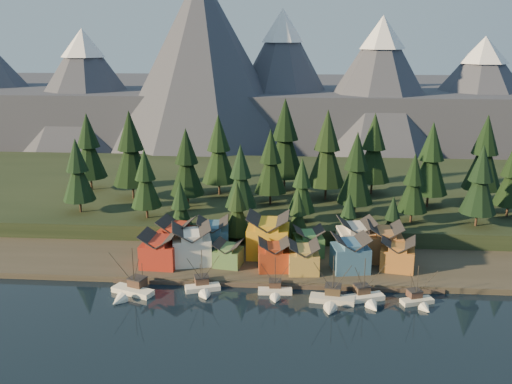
# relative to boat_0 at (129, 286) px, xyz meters

# --- Properties ---
(ground) EXTENTS (500.00, 500.00, 0.00)m
(ground) POSITION_rel_boat_0_xyz_m (33.89, -8.14, -2.43)
(ground) COLOR black
(ground) RESTS_ON ground
(shore_strip) EXTENTS (400.00, 50.00, 1.50)m
(shore_strip) POSITION_rel_boat_0_xyz_m (33.89, 31.86, -1.68)
(shore_strip) COLOR #332F25
(shore_strip) RESTS_ON ground
(hillside) EXTENTS (420.00, 100.00, 6.00)m
(hillside) POSITION_rel_boat_0_xyz_m (33.89, 81.86, 0.57)
(hillside) COLOR black
(hillside) RESTS_ON ground
(dock) EXTENTS (80.00, 4.00, 1.00)m
(dock) POSITION_rel_boat_0_xyz_m (33.89, 8.36, -1.93)
(dock) COLOR #4B4036
(dock) RESTS_ON ground
(mountain_ridge) EXTENTS (560.00, 190.00, 90.00)m
(mountain_ridge) POSITION_rel_boat_0_xyz_m (29.69, 205.45, 23.63)
(mountain_ridge) COLOR #404453
(mountain_ridge) RESTS_ON ground
(boat_0) EXTENTS (10.97, 11.54, 12.58)m
(boat_0) POSITION_rel_boat_0_xyz_m (0.00, 0.00, 0.00)
(boat_0) COLOR white
(boat_0) RESTS_ON ground
(boat_1) EXTENTS (8.98, 9.58, 11.18)m
(boat_1) POSITION_rel_boat_0_xyz_m (16.83, 3.40, -0.17)
(boat_1) COLOR white
(boat_1) RESTS_ON ground
(boat_3) EXTENTS (8.36, 9.03, 9.84)m
(boat_3) POSITION_rel_boat_0_xyz_m (33.97, 3.06, -0.53)
(boat_3) COLOR silver
(boat_3) RESTS_ON ground
(boat_4) EXTENTS (10.75, 11.44, 12.34)m
(boat_4) POSITION_rel_boat_0_xyz_m (47.00, -0.71, -0.06)
(boat_4) COLOR beige
(boat_4) RESTS_ON ground
(boat_5) EXTENTS (9.72, 10.24, 11.23)m
(boat_5) POSITION_rel_boat_0_xyz_m (54.99, 1.05, -0.25)
(boat_5) COLOR white
(boat_5) RESTS_ON ground
(boat_6) EXTENTS (8.05, 8.60, 10.08)m
(boat_6) POSITION_rel_boat_0_xyz_m (66.69, 0.46, -0.38)
(boat_6) COLOR beige
(boat_6) RESTS_ON ground
(house_front_0) EXTENTS (9.46, 9.00, 8.99)m
(house_front_0) POSITION_rel_boat_0_xyz_m (3.79, 14.65, 3.80)
(house_front_0) COLOR maroon
(house_front_0) RESTS_ON shore_strip
(house_front_1) EXTENTS (11.62, 11.32, 10.10)m
(house_front_1) POSITION_rel_boat_0_xyz_m (11.55, 17.56, 4.38)
(house_front_1) COLOR white
(house_front_1) RESTS_ON shore_strip
(house_front_2) EXTENTS (7.72, 7.76, 6.55)m
(house_front_2) POSITION_rel_boat_0_xyz_m (21.28, 16.20, 2.51)
(house_front_2) COLOR #486E3B
(house_front_2) RESTS_ON shore_strip
(house_front_3) EXTENTS (8.38, 8.06, 7.76)m
(house_front_3) POSITION_rel_boat_0_xyz_m (33.00, 14.70, 3.15)
(house_front_3) COLOR #973217
(house_front_3) RESTS_ON shore_strip
(house_front_4) EXTENTS (8.08, 8.63, 7.63)m
(house_front_4) POSITION_rel_boat_0_xyz_m (40.52, 13.80, 3.08)
(house_front_4) COLOR #AF8C3E
(house_front_4) RESTS_ON shore_strip
(house_front_5) EXTENTS (10.14, 9.50, 9.23)m
(house_front_5) POSITION_rel_boat_0_xyz_m (52.27, 15.49, 3.92)
(house_front_5) COLOR #376184
(house_front_5) RESTS_ON shore_strip
(house_front_6) EXTENTS (9.55, 9.19, 8.23)m
(house_front_6) POSITION_rel_boat_0_xyz_m (64.25, 17.30, 3.40)
(house_front_6) COLOR #9D6028
(house_front_6) RESTS_ON shore_strip
(house_back_0) EXTENTS (10.04, 9.75, 9.64)m
(house_back_0) POSITION_rel_boat_0_xyz_m (6.27, 23.71, 4.13)
(house_back_0) COLOR maroon
(house_back_0) RESTS_ON shore_strip
(house_back_1) EXTENTS (9.24, 9.33, 9.40)m
(house_back_1) POSITION_rel_boat_0_xyz_m (15.94, 25.50, 4.00)
(house_back_1) COLOR #345B7B
(house_back_1) RESTS_ON shore_strip
(house_back_2) EXTENTS (11.16, 10.28, 11.64)m
(house_back_2) POSITION_rel_boat_0_xyz_m (31.10, 23.78, 5.19)
(house_back_2) COLOR gold
(house_back_2) RESTS_ON shore_strip
(house_back_3) EXTENTS (8.73, 8.03, 7.84)m
(house_back_3) POSITION_rel_boat_0_xyz_m (41.90, 24.88, 3.19)
(house_back_3) COLOR #437D44
(house_back_3) RESTS_ON shore_strip
(house_back_4) EXTENTS (10.52, 10.21, 10.13)m
(house_back_4) POSITION_rel_boat_0_xyz_m (54.58, 25.83, 4.39)
(house_back_4) COLOR beige
(house_back_4) RESTS_ON shore_strip
(house_back_5) EXTENTS (8.79, 8.89, 9.88)m
(house_back_5) POSITION_rel_boat_0_xyz_m (61.72, 23.34, 4.26)
(house_back_5) COLOR #925E33
(house_back_5) RESTS_ON shore_strip
(tree_hill_0) EXTENTS (9.94, 9.94, 23.16)m
(tree_hill_0) POSITION_rel_boat_0_xyz_m (-28.11, 43.86, 16.23)
(tree_hill_0) COLOR #332319
(tree_hill_0) RESTS_ON hillside
(tree_hill_1) EXTENTS (12.67, 12.67, 29.51)m
(tree_hill_1) POSITION_rel_boat_0_xyz_m (-16.11, 59.86, 19.70)
(tree_hill_1) COLOR #332319
(tree_hill_1) RESTS_ON hillside
(tree_hill_2) EXTENTS (9.04, 9.04, 21.07)m
(tree_hill_2) POSITION_rel_boat_0_xyz_m (-6.11, 39.86, 15.08)
(tree_hill_2) COLOR #332319
(tree_hill_2) RESTS_ON hillside
(tree_hill_3) EXTENTS (10.88, 10.88, 25.34)m
(tree_hill_3) POSITION_rel_boat_0_xyz_m (3.89, 51.86, 17.42)
(tree_hill_3) COLOR #332319
(tree_hill_3) RESTS_ON hillside
(tree_hill_4) EXTENTS (11.81, 11.81, 27.51)m
(tree_hill_4) POSITION_rel_boat_0_xyz_m (11.89, 66.86, 18.61)
(tree_hill_4) COLOR #332319
(tree_hill_4) RESTS_ON hillside
(tree_hill_5) EXTENTS (9.61, 9.61, 22.38)m
(tree_hill_5) POSITION_rel_boat_0_xyz_m (21.89, 41.86, 15.80)
(tree_hill_5) COLOR #332319
(tree_hill_5) RESTS_ON hillside
(tree_hill_6) EXTENTS (10.57, 10.57, 24.62)m
(tree_hill_6) POSITION_rel_boat_0_xyz_m (29.89, 56.86, 17.03)
(tree_hill_6) COLOR #332319
(tree_hill_6) RESTS_ON hillside
(tree_hill_7) EXTENTS (8.19, 8.19, 19.07)m
(tree_hill_7) POSITION_rel_boat_0_xyz_m (39.89, 39.86, 13.99)
(tree_hill_7) COLOR #332319
(tree_hill_7) RESTS_ON hillside
(tree_hill_8) EXTENTS (12.85, 12.85, 29.95)m
(tree_hill_8) POSITION_rel_boat_0_xyz_m (47.89, 63.86, 19.94)
(tree_hill_8) COLOR #332319
(tree_hill_8) RESTS_ON hillside
(tree_hill_9) EXTENTS (11.04, 11.04, 25.72)m
(tree_hill_9) POSITION_rel_boat_0_xyz_m (55.89, 46.86, 17.63)
(tree_hill_9) COLOR #332319
(tree_hill_9) RESTS_ON hillside
(tree_hill_10) EXTENTS (12.00, 12.00, 27.95)m
(tree_hill_10) POSITION_rel_boat_0_xyz_m (63.89, 71.86, 18.85)
(tree_hill_10) COLOR #332319
(tree_hill_10) RESTS_ON hillside
(tree_hill_11) EXTENTS (8.83, 8.83, 20.57)m
(tree_hill_11) POSITION_rel_boat_0_xyz_m (71.89, 41.86, 14.81)
(tree_hill_11) COLOR #332319
(tree_hill_11) RESTS_ON hillside
(tree_hill_12) EXTENTS (11.69, 11.69, 27.24)m
(tree_hill_12) POSITION_rel_boat_0_xyz_m (79.89, 57.86, 18.46)
(tree_hill_12) COLOR #332319
(tree_hill_12) RESTS_ON hillside
(tree_hill_13) EXTENTS (10.20, 10.20, 23.76)m
(tree_hill_13) POSITION_rel_boat_0_xyz_m (89.89, 39.86, 16.56)
(tree_hill_13) COLOR #332319
(tree_hill_13) RESTS_ON hillside
(tree_hill_14) EXTENTS (12.39, 12.39, 28.86)m
(tree_hill_14) POSITION_rel_boat_0_xyz_m (97.89, 63.86, 19.35)
(tree_hill_14) COLOR #332319
(tree_hill_14) RESTS_ON hillside
(tree_hill_15) EXTENTS (13.88, 13.88, 32.34)m
(tree_hill_15) POSITION_rel_boat_0_xyz_m (33.89, 73.86, 21.26)
(tree_hill_15) COLOR #332319
(tree_hill_15) RESTS_ON hillside
(tree_hill_16) EXTENTS (11.68, 11.68, 27.21)m
(tree_hill_16) POSITION_rel_boat_0_xyz_m (-34.11, 69.86, 18.45)
(tree_hill_16) COLOR #332319
(tree_hill_16) RESTS_ON hillside
(tree_hill_17) EXTENTS (9.51, 9.51, 22.16)m
(tree_hill_17) POSITION_rel_boat_0_xyz_m (101.89, 49.86, 15.68)
(tree_hill_17) COLOR #332319
(tree_hill_17) RESTS_ON hillside
(tree_shore_0) EXTENTS (7.91, 7.91, 18.43)m
(tree_shore_0) POSITION_rel_boat_0_xyz_m (5.89, 31.86, 9.14)
(tree_shore_0) COLOR #332319
(tree_shore_0) RESTS_ON shore_strip
(tree_shore_1) EXTENTS (7.87, 7.87, 18.34)m
(tree_shore_1) POSITION_rel_boat_0_xyz_m (21.89, 31.86, 9.09)
(tree_shore_1) COLOR #332319
(tree_shore_1) RESTS_ON shore_strip
(tree_shore_2) EXTENTS (7.03, 7.03, 16.38)m
(tree_shore_2) POSITION_rel_boat_0_xyz_m (38.89, 31.86, 8.02)
(tree_shore_2) COLOR #332319
(tree_shore_2) RESTS_ON shore_strip
(tree_shore_3) EXTENTS (6.80, 6.80, 15.85)m
(tree_shore_3) POSITION_rel_boat_0_xyz_m (52.89, 31.86, 7.73)
(tree_shore_3) COLOR #332319
(tree_shore_3) RESTS_ON shore_strip
(tree_shore_4) EXTENTS (6.50, 6.50, 15.14)m
(tree_shore_4) POSITION_rel_boat_0_xyz_m (64.89, 31.86, 7.34)
(tree_shore_4) COLOR #332319
(tree_shore_4) RESTS_ON shore_strip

